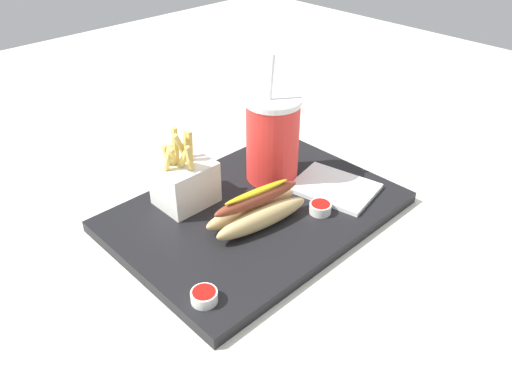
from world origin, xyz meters
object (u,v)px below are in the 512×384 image
Objects in this scene: soda_cup at (273,139)px; napkin_stack at (334,187)px; hot_dog_1 at (257,210)px; ketchup_cup_1 at (320,207)px; fries_basket at (185,182)px; ketchup_cup_2 at (204,296)px.

soda_cup is 1.66× the size of napkin_stack.
ketchup_cup_1 is at bearing 150.84° from hot_dog_1.
fries_basket is at bearing -51.80° from ketchup_cup_1.
fries_basket reaches higher than ketchup_cup_1.
soda_cup is 0.17m from fries_basket.
ketchup_cup_1 is (-0.14, 0.18, -0.03)m from fries_basket.
ketchup_cup_2 is (0.29, 0.16, -0.07)m from soda_cup.
napkin_stack is (-0.21, 0.15, -0.04)m from fries_basket.
ketchup_cup_1 is (0.02, 0.13, -0.07)m from soda_cup.
soda_cup is 1.30× the size of hot_dog_1.
fries_basket is at bearing -15.51° from soda_cup.
soda_cup is 0.14m from napkin_stack.
soda_cup reaches higher than hot_dog_1.
napkin_stack is (-0.17, 0.03, -0.02)m from hot_dog_1.
soda_cup is at bearing -151.44° from ketchup_cup_2.
napkin_stack is at bearing -171.68° from ketchup_cup_2.
soda_cup reaches higher than napkin_stack.
fries_basket reaches higher than hot_dog_1.
ketchup_cup_1 is 0.27m from ketchup_cup_2.
ketchup_cup_1 is at bearing -175.17° from ketchup_cup_2.
ketchup_cup_2 is 0.26× the size of napkin_stack.
napkin_stack is at bearing 144.32° from fries_basket.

